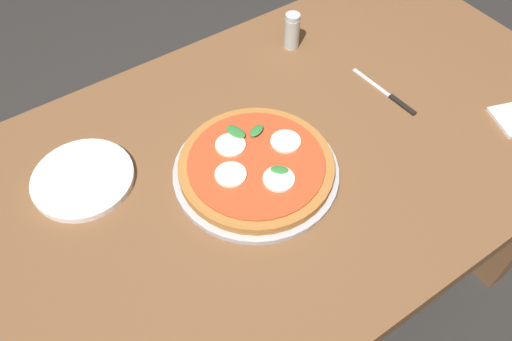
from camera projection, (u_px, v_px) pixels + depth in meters
ground_plane at (258, 310)px, 1.62m from camera, size 6.00×6.00×0.00m
dining_table at (259, 190)px, 1.13m from camera, size 1.55×0.81×0.74m
serving_tray at (256, 172)px, 1.02m from camera, size 0.33×0.33×0.01m
pizza at (256, 165)px, 1.01m from camera, size 0.31×0.31×0.03m
plate_white at (83, 179)px, 1.01m from camera, size 0.20×0.20×0.01m
knife at (391, 97)px, 1.16m from camera, size 0.02×0.19×0.01m
pepper_shaker at (292, 31)px, 1.24m from camera, size 0.04×0.04×0.09m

